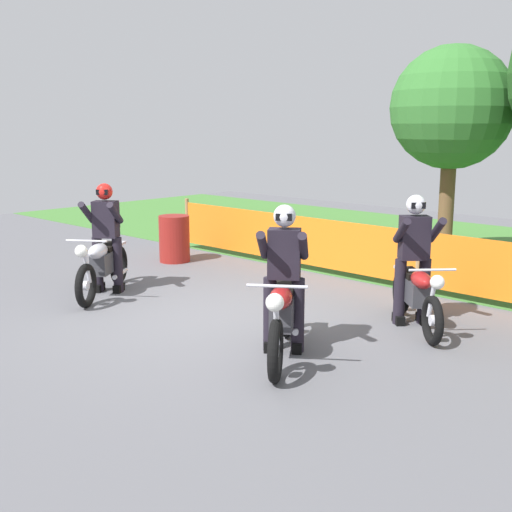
% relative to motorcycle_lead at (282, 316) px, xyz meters
% --- Properties ---
extents(ground, '(24.00, 24.00, 0.02)m').
position_rel_motorcycle_lead_xyz_m(ground, '(-1.70, 0.54, -0.49)').
color(ground, '#5B5B60').
extents(grass_verge, '(24.00, 7.47, 0.01)m').
position_rel_motorcycle_lead_xyz_m(grass_verge, '(-1.70, 7.31, -0.47)').
color(grass_verge, '#427A33').
rests_on(grass_verge, ground).
extents(barrier_fence, '(8.25, 0.08, 1.05)m').
position_rel_motorcycle_lead_xyz_m(barrier_fence, '(-1.70, 3.57, 0.06)').
color(barrier_fence, '#997547').
rests_on(barrier_fence, ground).
extents(tree_leftmost, '(2.22, 2.22, 3.98)m').
position_rel_motorcycle_lead_xyz_m(tree_leftmost, '(-1.12, 5.91, 2.36)').
color(tree_leftmost, brown).
rests_on(tree_leftmost, ground).
extents(motorcycle_lead, '(1.31, 1.75, 0.99)m').
position_rel_motorcycle_lead_xyz_m(motorcycle_lead, '(0.00, 0.00, 0.00)').
color(motorcycle_lead, black).
rests_on(motorcycle_lead, ground).
extents(motorcycle_trailing, '(1.29, 1.70, 0.96)m').
position_rel_motorcycle_lead_xyz_m(motorcycle_trailing, '(-3.75, 0.15, -0.01)').
color(motorcycle_trailing, black).
rests_on(motorcycle_trailing, ground).
extents(motorcycle_third, '(1.46, 1.38, 0.90)m').
position_rel_motorcycle_lead_xyz_m(motorcycle_third, '(0.54, 1.97, -0.04)').
color(motorcycle_third, black).
rests_on(motorcycle_third, ground).
extents(rider_lead, '(0.73, 0.78, 1.69)m').
position_rel_motorcycle_lead_xyz_m(rider_lead, '(-0.13, 0.18, 0.47)').
color(rider_lead, black).
rests_on(rider_lead, ground).
extents(rider_trailing, '(0.73, 0.78, 1.69)m').
position_rel_motorcycle_lead_xyz_m(rider_trailing, '(-3.88, 0.33, 0.47)').
color(rider_trailing, black).
rests_on(rider_trailing, ground).
extents(rider_third, '(0.77, 0.76, 1.69)m').
position_rel_motorcycle_lead_xyz_m(rider_third, '(0.39, 2.11, 0.47)').
color(rider_third, black).
rests_on(rider_third, ground).
extents(oil_drum, '(0.58, 0.58, 0.88)m').
position_rel_motorcycle_lead_xyz_m(oil_drum, '(-4.90, 2.49, -0.04)').
color(oil_drum, maroon).
rests_on(oil_drum, ground).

